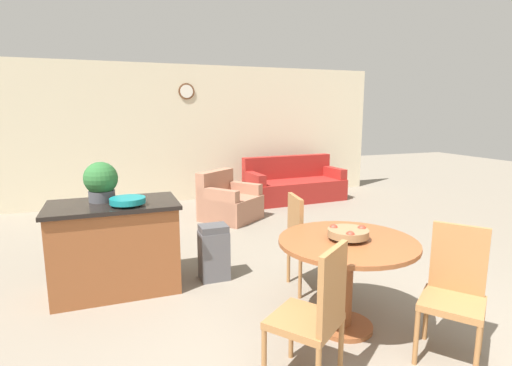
% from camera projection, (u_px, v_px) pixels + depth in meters
% --- Properties ---
extents(wall_back, '(8.00, 0.09, 2.70)m').
position_uv_depth(wall_back, '(194.00, 134.00, 8.04)').
color(wall_back, beige).
rests_on(wall_back, ground_plane).
extents(dining_table, '(1.13, 1.13, 0.78)m').
position_uv_depth(dining_table, '(347.00, 261.00, 3.27)').
color(dining_table, brown).
rests_on(dining_table, ground_plane).
extents(dining_chair_near_left, '(0.59, 0.59, 0.98)m').
position_uv_depth(dining_chair_near_left, '(316.00, 311.00, 2.58)').
color(dining_chair_near_left, '#9E6B3D').
rests_on(dining_chair_near_left, ground_plane).
extents(dining_chair_near_right, '(0.59, 0.59, 0.98)m').
position_uv_depth(dining_chair_near_right, '(455.00, 287.00, 2.93)').
color(dining_chair_near_right, '#9E6B3D').
rests_on(dining_chair_near_right, ground_plane).
extents(dining_chair_far_side, '(0.48, 0.48, 0.98)m').
position_uv_depth(dining_chair_far_side, '(305.00, 239.00, 4.03)').
color(dining_chair_far_side, '#9E6B3D').
rests_on(dining_chair_far_side, ground_plane).
extents(fruit_bowl, '(0.33, 0.33, 0.11)m').
position_uv_depth(fruit_bowl, '(348.00, 233.00, 3.23)').
color(fruit_bowl, olive).
rests_on(fruit_bowl, dining_table).
extents(kitchen_island, '(1.25, 0.74, 0.91)m').
position_uv_depth(kitchen_island, '(115.00, 247.00, 4.03)').
color(kitchen_island, brown).
rests_on(kitchen_island, ground_plane).
extents(teal_bowl, '(0.34, 0.34, 0.08)m').
position_uv_depth(teal_bowl, '(128.00, 201.00, 3.83)').
color(teal_bowl, '#147A7F').
rests_on(teal_bowl, kitchen_island).
extents(potted_plant, '(0.33, 0.33, 0.40)m').
position_uv_depth(potted_plant, '(101.00, 181.00, 3.99)').
color(potted_plant, '#4C4C51').
rests_on(potted_plant, kitchen_island).
extents(trash_bin, '(0.31, 0.24, 0.61)m').
position_uv_depth(trash_bin, '(214.00, 252.00, 4.32)').
color(trash_bin, '#56565B').
rests_on(trash_bin, ground_plane).
extents(couch, '(2.03, 0.98, 0.88)m').
position_uv_depth(couch, '(294.00, 186.00, 8.16)').
color(couch, maroon).
rests_on(couch, ground_plane).
extents(armchair, '(1.14, 1.14, 0.81)m').
position_uv_depth(armchair, '(229.00, 203.00, 6.70)').
color(armchair, '#A87056').
rests_on(armchair, ground_plane).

